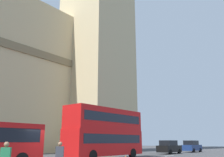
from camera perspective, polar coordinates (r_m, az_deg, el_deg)
name	(u,v)px	position (r m, az deg, el deg)	size (l,w,h in m)	color
double_decker_bus	(106,131)	(24.98, -1.52, -12.23)	(9.36, 2.54, 4.90)	red
sedan_lead	(169,147)	(36.80, 13.27, -15.40)	(4.40, 1.86, 1.85)	black
sedan_trailing	(192,146)	(43.66, 18.20, -14.88)	(4.40, 1.86, 1.85)	navy
pedestrian_by_kerb	(59,157)	(13.21, -12.23, -17.65)	(0.45, 0.45, 1.69)	#333333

